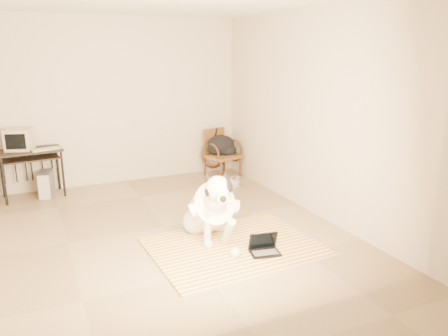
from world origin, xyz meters
TOP-DOWN VIEW (x-y plane):
  - floor at (0.00, 0.00)m, footprint 4.50×4.50m
  - ceiling at (0.00, 0.00)m, footprint 4.50×4.50m
  - wall_back at (0.00, 2.25)m, footprint 4.50×0.00m
  - wall_front at (0.00, -2.25)m, footprint 4.50×0.00m
  - wall_right at (2.00, 0.00)m, footprint 0.00×4.50m
  - rug at (0.53, -0.90)m, footprint 1.89×1.48m
  - dog at (0.40, -0.57)m, footprint 0.62×1.30m
  - laptop at (0.76, -1.19)m, footprint 0.36×0.29m
  - computer_desk at (-1.45, 1.96)m, footprint 0.93×0.57m
  - crt_monitor at (-1.58, 2.02)m, footprint 0.44×0.42m
  - desk_keyboard at (-1.23, 1.86)m, footprint 0.43×0.24m
  - pc_tower at (-1.28, 1.93)m, footprint 0.26×0.44m
  - rattan_chair at (1.62, 1.88)m, footprint 0.66×0.65m
  - backpack at (1.61, 1.79)m, footprint 0.50×0.43m
  - sneaker_left at (1.53, 1.27)m, footprint 0.15×0.33m
  - sneaker_right at (1.57, 1.25)m, footprint 0.31×0.34m

SIDE VIEW (x-z plane):
  - floor at x=0.00m, z-range 0.00..0.00m
  - rug at x=0.53m, z-range 0.00..0.02m
  - sneaker_left at x=1.53m, z-range -0.01..0.10m
  - sneaker_right at x=1.57m, z-range -0.01..0.11m
  - laptop at x=0.76m, z-range -0.03..0.19m
  - pc_tower at x=-1.28m, z-range 0.00..0.39m
  - dog at x=0.40m, z-range -0.09..0.84m
  - rattan_chair at x=1.62m, z-range 0.00..0.82m
  - backpack at x=1.61m, z-range 0.36..0.73m
  - computer_desk at x=-1.45m, z-range 0.26..1.00m
  - desk_keyboard at x=-1.23m, z-range 0.74..0.76m
  - crt_monitor at x=-1.58m, z-range 0.74..1.05m
  - wall_back at x=0.00m, z-range -0.90..3.60m
  - wall_front at x=0.00m, z-range -0.90..3.60m
  - wall_right at x=2.00m, z-range -0.90..3.60m
  - ceiling at x=0.00m, z-range 2.70..2.70m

